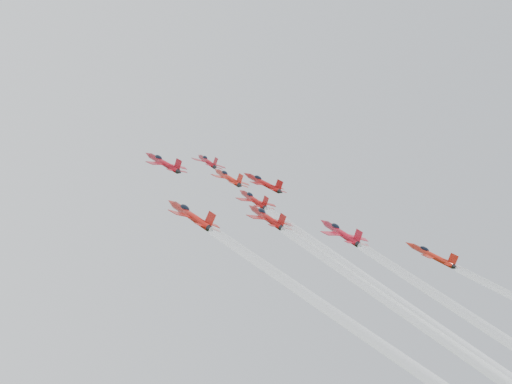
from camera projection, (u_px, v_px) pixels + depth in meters
jet_lead at (207, 161)px, 167.04m from camera, size 8.94×11.42×7.34m
jet_row2_left at (163, 162)px, 145.94m from camera, size 9.80×12.52×8.05m
jet_row2_center at (228, 177)px, 153.97m from camera, size 9.57×12.22×7.86m
jet_row2_right at (263, 182)px, 162.80m from camera, size 10.01×12.79×8.22m
jet_center at (404, 293)px, 104.22m from camera, size 8.82×82.85×50.03m
jet_rear_farleft at (398, 372)px, 71.37m from camera, size 9.63×90.45×54.62m
jet_rear_left at (461, 342)px, 89.10m from camera, size 9.48×89.01×53.75m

